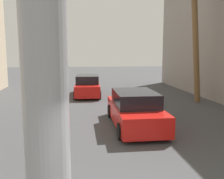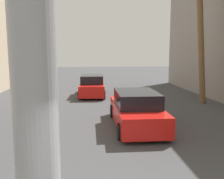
{
  "view_description": "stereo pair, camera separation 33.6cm",
  "coord_description": "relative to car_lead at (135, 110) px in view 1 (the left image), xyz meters",
  "views": [
    {
      "loc": [
        -1.12,
        -2.62,
        3.21
      ],
      "look_at": [
        0.0,
        6.32,
        1.89
      ],
      "focal_mm": 40.0,
      "sensor_mm": 36.0,
      "label": 1
    },
    {
      "loc": [
        -0.79,
        -2.66,
        3.21
      ],
      "look_at": [
        0.0,
        6.32,
        1.89
      ],
      "focal_mm": 40.0,
      "sensor_mm": 36.0,
      "label": 2
    }
  ],
  "objects": [
    {
      "name": "ground_plane",
      "position": [
        -1.21,
        2.1,
        -0.74
      ],
      "size": [
        92.85,
        92.85,
        0.0
      ],
      "primitive_type": "plane",
      "color": "#424244"
    },
    {
      "name": "car_lead",
      "position": [
        0.0,
        0.0,
        0.0
      ],
      "size": [
        2.01,
        4.75,
        1.56
      ],
      "color": "black",
      "rests_on": "ground"
    },
    {
      "name": "car_far",
      "position": [
        -1.85,
        8.32,
        -0.0
      ],
      "size": [
        2.04,
        4.66,
        1.56
      ],
      "color": "black",
      "rests_on": "ground"
    },
    {
      "name": "palm_tree_mid_right",
      "position": [
        5.02,
        4.93,
        4.04
      ],
      "size": [
        2.39,
        2.4,
        7.79
      ],
      "color": "brown",
      "rests_on": "ground"
    }
  ]
}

